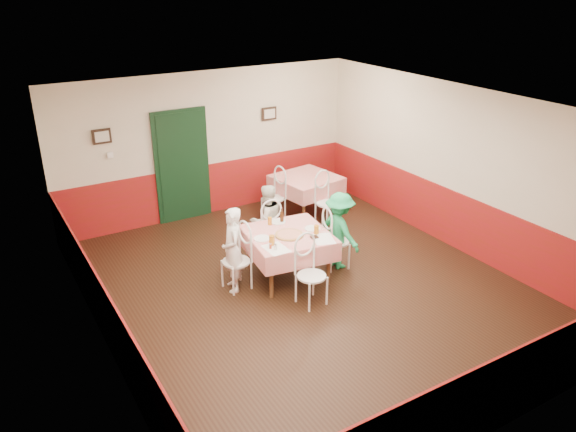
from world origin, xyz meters
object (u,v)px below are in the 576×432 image
chair_second_a (273,198)px  glass_a (272,240)px  chair_far (268,230)px  glass_c (270,221)px  chair_right (336,242)px  chair_second_b (328,204)px  pizza (289,235)px  diner_far (267,220)px  main_table (288,256)px  diner_right (339,231)px  chair_near (312,276)px  glass_b (316,230)px  diner_left (232,250)px  second_table (306,195)px  wallet (314,237)px  chair_left (236,262)px  beer_bottle (282,216)px

chair_second_a → glass_a: glass_a is taller
chair_far → glass_c: 0.59m
chair_right → chair_second_b: 1.63m
chair_right → pizza: bearing=97.7°
chair_second_a → chair_second_b: 1.06m
pizza → diner_far: diner_far is taller
chair_right → chair_second_b: size_ratio=1.00×
glass_a → chair_second_b: bearing=36.6°
main_table → diner_right: 0.94m
main_table → chair_near: size_ratio=1.36×
glass_b → glass_c: size_ratio=1.13×
chair_second_a → diner_far: (-0.78, -1.16, 0.17)m
glass_a → glass_c: size_ratio=1.24×
glass_c → chair_second_b: bearing=26.8°
diner_left → second_table: bearing=141.1°
chair_near → chair_second_b: same height
chair_second_b → chair_right: bearing=-127.8°
chair_far → pizza: bearing=90.0°
glass_a → glass_c: (0.33, 0.65, -0.01)m
chair_near → wallet: bearing=48.8°
pizza → glass_a: (-0.39, -0.15, 0.06)m
chair_second_a → pizza: (-0.93, -2.13, 0.32)m
glass_c → wallet: size_ratio=1.12×
glass_a → glass_c: bearing=63.2°
chair_second_b → chair_left: bearing=-162.5°
second_table → diner_right: 2.32m
beer_bottle → diner_left: 1.08m
chair_right → chair_second_b: bearing=-19.9°
chair_second_a → diner_right: bearing=-8.3°
chair_near → diner_far: 1.76m
beer_bottle → wallet: 0.77m
diner_left → chair_right: bearing=96.4°
diner_left → diner_far: diner_left is taller
chair_second_a → diner_far: size_ratio=0.73×
chair_far → chair_left: bearing=45.9°
main_table → pizza: 0.41m
glass_c → glass_a: bearing=-116.8°
chair_second_a → beer_bottle: size_ratio=4.25×
chair_near → glass_b: same height
chair_far → glass_c: bearing=73.6°
chair_near → diner_right: diner_right is taller
glass_b → wallet: 0.16m
wallet → diner_left: (-1.15, 0.46, -0.11)m
main_table → chair_second_b: (1.65, 1.31, 0.08)m
chair_right → pizza: 0.93m
glass_a → diner_far: 1.25m
chair_right → diner_left: 1.76m
chair_right → wallet: size_ratio=8.18×
diner_left → chair_near: bearing=53.0°
second_table → wallet: size_ratio=10.18×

